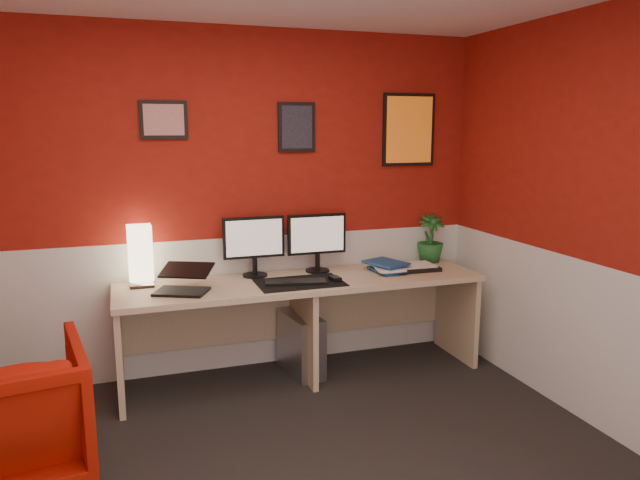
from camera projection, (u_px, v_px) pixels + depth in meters
The scene contains 23 objects.
wall_back at pixel (217, 205), 4.32m from camera, with size 4.00×0.01×2.50m, color maroon.
wall_front at pixel (534, 441), 1.07m from camera, with size 4.00×0.01×2.50m, color maroon.
wall_right at pixel (628, 228), 3.33m from camera, with size 0.01×3.50×2.50m, color maroon.
wainscot_back at pixel (221, 305), 4.46m from camera, with size 4.00×0.01×1.00m, color silver.
wainscot_right at pixel (615, 355), 3.46m from camera, with size 0.01×3.50×1.00m, color silver.
desk at pixel (303, 328), 4.34m from camera, with size 2.60×0.65×0.73m, color tan.
shoji_lamp at pixel (140, 257), 4.06m from camera, with size 0.16×0.16×0.40m, color #FFE5B2.
laptop at pixel (181, 277), 3.90m from camera, with size 0.33×0.23×0.22m, color black.
monitor_left at pixel (254, 237), 4.31m from camera, with size 0.45×0.06×0.58m, color black.
monitor_right at pixel (317, 234), 4.45m from camera, with size 0.45×0.06×0.58m, color black.
desk_mat at pixel (300, 283), 4.17m from camera, with size 0.60×0.38×0.01m, color black.
keyboard at pixel (296, 282), 4.15m from camera, with size 0.42×0.14×0.02m, color black.
mouse at pixel (335, 279), 4.21m from camera, with size 0.06×0.10×0.03m, color black.
book_bottom at pixel (376, 272), 4.45m from camera, with size 0.20×0.27×0.03m, color navy.
book_middle at pixel (374, 268), 4.45m from camera, with size 0.21×0.29×0.02m, color silver.
book_top at pixel (375, 266), 4.41m from camera, with size 0.23×0.30×0.03m, color navy.
zen_tray at pixel (414, 268), 4.56m from camera, with size 0.35×0.25×0.03m, color black.
potted_plant at pixel (430, 238), 4.80m from camera, with size 0.21×0.21×0.38m, color #19591E.
pc_tower at pixel (301, 344), 4.42m from camera, with size 0.20×0.45×0.45m, color #99999E.
armchair at pixel (4, 418), 3.00m from camera, with size 0.78×0.80×0.73m, color #A71506.
art_left at pixel (164, 120), 4.09m from camera, with size 0.32×0.02×0.26m, color red.
art_center at pixel (297, 127), 4.40m from camera, with size 0.28×0.02×0.36m, color black.
art_right at pixel (409, 130), 4.69m from camera, with size 0.44×0.02×0.56m, color orange.
Camera 1 is at (-0.68, -2.56, 1.80)m, focal length 33.59 mm.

